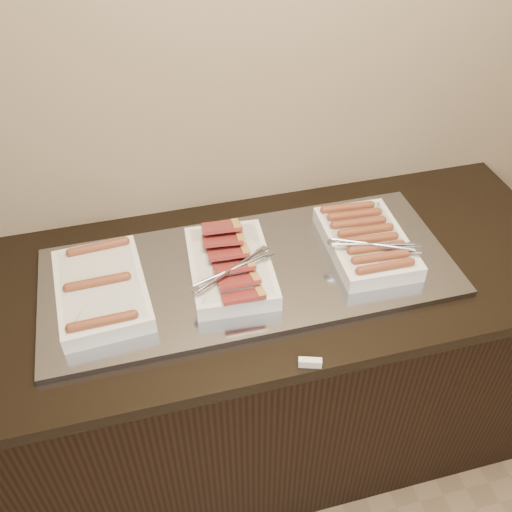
{
  "coord_description": "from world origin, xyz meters",
  "views": [
    {
      "loc": [
        -0.26,
        0.95,
        2.06
      ],
      "look_at": [
        0.05,
        2.13,
        0.97
      ],
      "focal_mm": 40.0,
      "sensor_mm": 36.0,
      "label": 1
    }
  ],
  "objects": [
    {
      "name": "counter",
      "position": [
        0.0,
        2.13,
        0.45
      ],
      "size": [
        2.06,
        0.76,
        0.9
      ],
      "color": "black",
      "rests_on": "ground"
    },
    {
      "name": "warming_tray",
      "position": [
        0.03,
        2.13,
        0.91
      ],
      "size": [
        1.2,
        0.5,
        0.02
      ],
      "primitive_type": "cube",
      "color": "#91949E",
      "rests_on": "counter"
    },
    {
      "name": "dish_left",
      "position": [
        -0.39,
        2.13,
        0.95
      ],
      "size": [
        0.26,
        0.37,
        0.07
      ],
      "rotation": [
        0.0,
        0.0,
        0.06
      ],
      "color": "white",
      "rests_on": "warming_tray"
    },
    {
      "name": "dish_center",
      "position": [
        -0.03,
        2.13,
        0.95
      ],
      "size": [
        0.27,
        0.37,
        0.09
      ],
      "rotation": [
        0.0,
        0.0,
        -0.07
      ],
      "color": "white",
      "rests_on": "warming_tray"
    },
    {
      "name": "dish_right",
      "position": [
        0.39,
        2.13,
        0.95
      ],
      "size": [
        0.27,
        0.35,
        0.08
      ],
      "rotation": [
        0.0,
        0.0,
        -0.03
      ],
      "color": "white",
      "rests_on": "warming_tray"
    },
    {
      "name": "label_holder",
      "position": [
        0.09,
        1.77,
        0.91
      ],
      "size": [
        0.06,
        0.04,
        0.02
      ],
      "primitive_type": "cube",
      "rotation": [
        0.0,
        0.0,
        -0.32
      ],
      "color": "white",
      "rests_on": "counter"
    }
  ]
}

